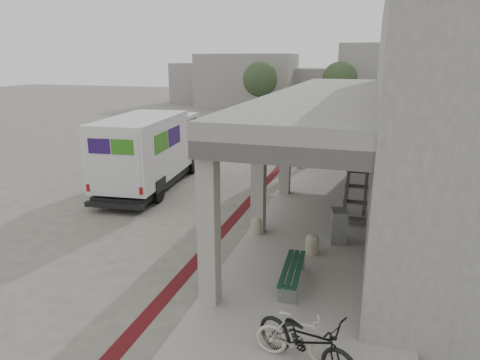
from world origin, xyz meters
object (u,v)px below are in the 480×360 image
(bench, at_px, (292,272))
(bicycle_cream, at_px, (297,337))
(fedex_truck, at_px, (151,149))
(utility_cabinet, at_px, (339,226))
(bicycle_black, at_px, (306,340))

(bench, xyz_separation_m, bicycle_cream, (0.54, -2.48, 0.13))
(fedex_truck, relative_size, utility_cabinet, 7.61)
(fedex_truck, distance_m, utility_cabinet, 8.64)
(utility_cabinet, xyz_separation_m, bicycle_cream, (-0.27, -5.24, -0.03))
(fedex_truck, xyz_separation_m, bicycle_cream, (7.52, -8.86, -1.02))
(bench, bearing_deg, utility_cabinet, 70.98)
(fedex_truck, height_order, bicycle_cream, fedex_truck)
(fedex_truck, bearing_deg, bench, -48.31)
(bench, relative_size, bicycle_cream, 1.27)
(bench, distance_m, utility_cabinet, 2.87)
(bench, height_order, bicycle_cream, bicycle_cream)
(bicycle_black, bearing_deg, fedex_truck, 65.19)
(utility_cabinet, distance_m, bicycle_black, 5.34)
(bicycle_black, bearing_deg, utility_cabinet, 23.52)
(utility_cabinet, distance_m, bicycle_cream, 5.24)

